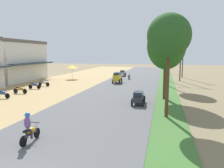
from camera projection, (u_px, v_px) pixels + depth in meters
shophouse_mid at (12, 61)px, 37.68m from camera, size 8.10×11.43×6.90m
parked_motorbike_fourth at (2, 94)px, 23.25m from camera, size 1.80×0.54×0.94m
parked_motorbike_fifth at (20, 89)px, 26.03m from camera, size 1.80×0.54×0.94m
parked_motorbike_sixth at (35, 85)px, 29.38m from camera, size 1.80×0.54×0.94m
parked_motorbike_seventh at (44, 83)px, 31.78m from camera, size 1.80×0.54×0.94m
vendor_umbrella at (72, 67)px, 40.75m from camera, size 2.20×2.20×2.52m
median_tree_nearest at (169, 36)px, 15.73m from camera, size 3.12×3.12×7.54m
median_tree_second at (166, 46)px, 22.26m from camera, size 3.90×3.90×7.95m
median_tree_third at (169, 32)px, 30.94m from camera, size 3.21×3.21×9.69m
streetlamp_near at (168, 54)px, 38.16m from camera, size 3.16×0.20×7.86m
streetlamp_mid at (167, 55)px, 53.17m from camera, size 3.16×0.20×7.20m
utility_pole_near at (181, 55)px, 37.47m from camera, size 1.80×0.20×8.47m
utility_pole_far at (183, 51)px, 42.71m from camera, size 1.80×0.20×9.98m
car_sedan_charcoal at (138, 97)px, 20.40m from camera, size 1.10×2.26×1.19m
car_van_yellow at (117, 77)px, 34.99m from camera, size 1.19×2.41×1.67m
car_sedan_silver at (122, 73)px, 45.31m from camera, size 1.10×2.26×1.19m
motorbike_foreground_rider at (29, 128)px, 11.61m from camera, size 0.54×1.80×1.66m
motorbike_ahead_second at (129, 76)px, 40.22m from camera, size 0.54×1.80×0.94m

